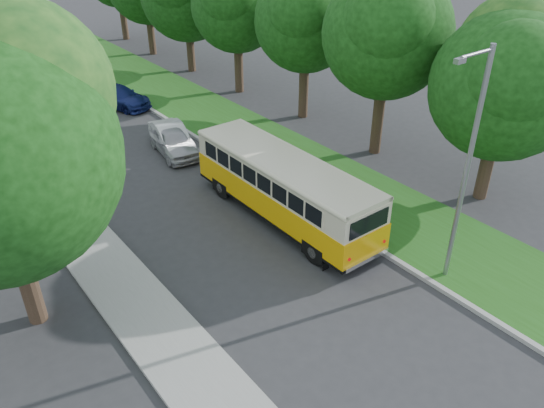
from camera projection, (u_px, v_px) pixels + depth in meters
ground at (304, 289)px, 17.84m from camera, size 120.00×120.00×0.00m
curb at (291, 196)px, 23.09m from camera, size 0.20×70.00×0.15m
grass_verge at (331, 181)px, 24.33m from camera, size 4.50×70.00×0.13m
sidewalk at (108, 269)px, 18.67m from camera, size 2.20×70.00×0.12m
treeline at (134, 11)px, 28.67m from camera, size 24.27×41.91×9.46m
lamppost_near at (466, 165)px, 16.12m from camera, size 1.71×0.16×8.00m
warning_sign at (43, 157)px, 22.71m from camera, size 0.56×0.10×2.50m
vintage_bus at (284, 189)px, 20.98m from camera, size 2.37×9.17×2.72m
car_silver at (173, 141)px, 26.64m from camera, size 2.19×4.16×1.35m
car_white at (172, 137)px, 27.10m from camera, size 2.10×4.15×1.31m
car_blue at (118, 96)px, 32.48m from camera, size 3.28×4.79×1.29m
car_grey at (74, 83)px, 34.64m from camera, size 2.68×5.19×1.40m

